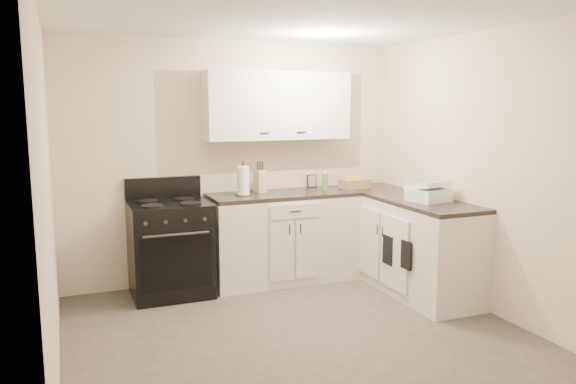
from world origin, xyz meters
name	(u,v)px	position (x,y,z in m)	size (l,w,h in m)	color
floor	(303,339)	(0.00, 0.00, 0.00)	(3.60, 3.60, 0.00)	#473F38
ceiling	(304,15)	(0.00, 0.00, 2.50)	(3.60, 3.60, 0.00)	white
wall_back	(235,162)	(0.00, 1.80, 1.25)	(3.60, 3.60, 0.00)	beige
wall_right	(491,174)	(1.80, 0.00, 1.25)	(3.60, 3.60, 0.00)	beige
wall_left	(47,199)	(-1.80, 0.00, 1.25)	(3.60, 3.60, 0.00)	beige
wall_front	(457,234)	(0.00, -1.80, 1.25)	(3.60, 3.60, 0.00)	beige
base_cabinets_back	(283,239)	(0.43, 1.50, 0.45)	(1.55, 0.60, 0.90)	silver
base_cabinets_right	(404,243)	(1.50, 0.85, 0.45)	(0.60, 1.90, 0.90)	silver
countertop_back	(283,195)	(0.43, 1.50, 0.92)	(1.55, 0.60, 0.04)	black
countertop_right	(406,198)	(1.50, 0.85, 0.92)	(0.60, 1.90, 0.04)	black
upper_cabinets	(278,106)	(0.43, 1.65, 1.84)	(1.55, 0.30, 0.70)	white
stove	(170,249)	(-0.77, 1.48, 0.46)	(0.75, 0.64, 0.91)	black
knife_block	(260,181)	(0.21, 1.62, 1.06)	(0.11, 0.10, 0.23)	#CFB17F
paper_towel	(243,181)	(-0.01, 1.51, 1.09)	(0.12, 0.12, 0.30)	white
soap_bottle	(325,182)	(0.89, 1.46, 1.03)	(0.06, 0.06, 0.18)	green
picture_frame	(312,181)	(0.87, 1.76, 1.01)	(0.11, 0.02, 0.14)	black
wicker_basket	(355,184)	(1.28, 1.52, 0.99)	(0.30, 0.20, 0.10)	#A9794F
countertop_grill	(429,195)	(1.52, 0.51, 1.00)	(0.33, 0.31, 0.12)	white
glass_jar	(408,190)	(1.49, 0.79, 1.01)	(0.09, 0.09, 0.15)	silver
oven_mitt_near	(406,255)	(1.18, 0.34, 0.49)	(0.02, 0.15, 0.26)	black
oven_mitt_far	(388,250)	(1.18, 0.64, 0.46)	(0.02, 0.16, 0.28)	black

